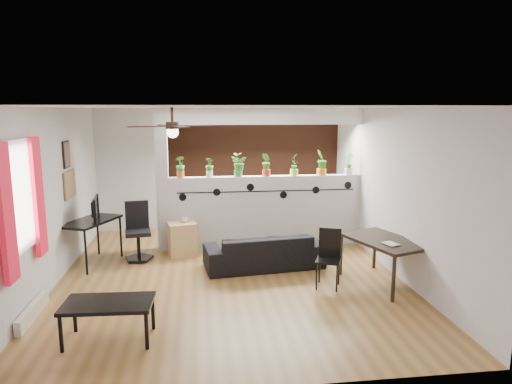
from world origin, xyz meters
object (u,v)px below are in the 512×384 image
Objects in this scene: ceiling_fan at (172,128)px; potted_plant_0 at (180,166)px; folding_chair at (329,253)px; office_chair at (138,235)px; dining_table at (384,244)px; computer_desk at (91,224)px; cup at (184,219)px; cube_shelf at (182,238)px; potted_plant_1 at (209,167)px; potted_plant_2 at (238,164)px; potted_plant_4 at (294,164)px; potted_plant_3 at (266,164)px; potted_plant_5 at (322,162)px; sofa at (264,251)px; potted_plant_6 at (349,163)px; coffee_table at (108,306)px.

potted_plant_0 is (0.02, 1.80, -0.76)m from ceiling_fan.
ceiling_fan is 2.88m from folding_chair.
dining_table is (3.76, -1.60, 0.17)m from office_chair.
computer_desk is at bearing 141.92° from ceiling_fan.
cup is at bearing 140.73° from folding_chair.
computer_desk is at bearing 179.93° from cube_shelf.
potted_plant_1 is at bearing 18.39° from computer_desk.
potted_plant_0 is at bearing 145.02° from dining_table.
potted_plant_2 reaches higher than potted_plant_1.
folding_chair is (0.10, -2.09, -1.07)m from potted_plant_4.
potted_plant_4 is at bearing 10.51° from computer_desk.
potted_plant_5 is at bearing -0.00° from potted_plant_3.
potted_plant_5 is 0.26× the size of sofa.
potted_plant_3 reaches higher than cube_shelf.
potted_plant_4 is (2.13, 1.80, -0.74)m from ceiling_fan.
ceiling_fan is at bearing -103.57° from cube_shelf.
ceiling_fan is 2.46m from computer_desk.
potted_plant_3 is 1.77m from sofa.
potted_plant_3 is at bearing 180.00° from potted_plant_6.
potted_plant_2 is (0.53, 0.00, 0.03)m from potted_plant_1.
cube_shelf is at bearing -146.67° from potted_plant_1.
ceiling_fan is 3.73m from potted_plant_6.
potted_plant_2 is at bearing 180.00° from potted_plant_4.
potted_plant_0 is 0.92× the size of potted_plant_6.
potted_plant_4 is 2.27m from cup.
potted_plant_6 is 0.42× the size of coffee_table.
potted_plant_0 is at bearing 99.96° from cup.
potted_plant_4 is 1.05m from potted_plant_6.
office_chair is 0.70× the size of dining_table.
potted_plant_4 is 2.51m from dining_table.
sofa is 2.16× the size of folding_chair.
cube_shelf is at bearing 12.34° from computer_desk.
cube_shelf is at bearing 13.68° from office_chair.
potted_plant_1 is at bearing -61.11° from sofa.
cube_shelf is (0.03, 1.46, -2.02)m from ceiling_fan.
sofa is 1.29× the size of dining_table.
sofa is at bearing 150.38° from dining_table.
potted_plant_2 is at bearing 0.00° from potted_plant_0.
potted_plant_0 is 1.44m from office_chair.
potted_plant_5 reaches higher than potted_plant_2.
potted_plant_2 is 0.23× the size of sofa.
sofa is 1.60m from cup.
potted_plant_6 reaches higher than sofa.
sofa is (-0.21, -1.18, -1.31)m from potted_plant_3.
potted_plant_3 is 2.63m from office_chair.
coffee_table is at bearing -113.34° from ceiling_fan.
cup is (-1.31, 0.84, 0.37)m from sofa.
potted_plant_2 is at bearing 0.00° from potted_plant_1.
coffee_table is at bearing -124.02° from potted_plant_3.
potted_plant_5 is (2.63, 0.00, 0.04)m from potted_plant_0.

